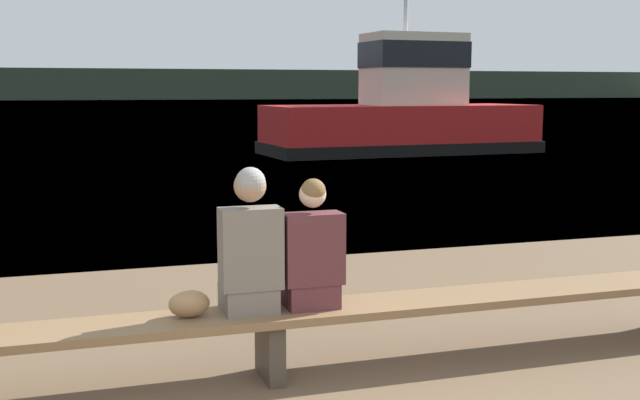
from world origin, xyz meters
The scene contains 7 objects.
water_surface centered at (0.00, 126.34, 0.00)m, with size 240.00×240.00×0.00m, color teal.
far_shoreline centered at (0.00, 149.05, 2.75)m, with size 600.00×12.00×5.50m, color #2D3D2D.
bench_main centered at (0.28, 2.41, 0.41)m, with size 7.75×0.53×0.50m.
person_left centered at (0.15, 2.41, 0.97)m, with size 0.43×0.41×1.05m.
person_right centered at (0.60, 2.41, 0.90)m, with size 0.43×0.39×0.95m.
shopping_bag centered at (-0.29, 2.44, 0.60)m, with size 0.29×0.19×0.19m.
tugboat_red centered at (9.48, 20.93, 1.20)m, with size 9.02×3.67×6.39m.
Camera 1 is at (-1.08, -3.02, 2.09)m, focal length 45.00 mm.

